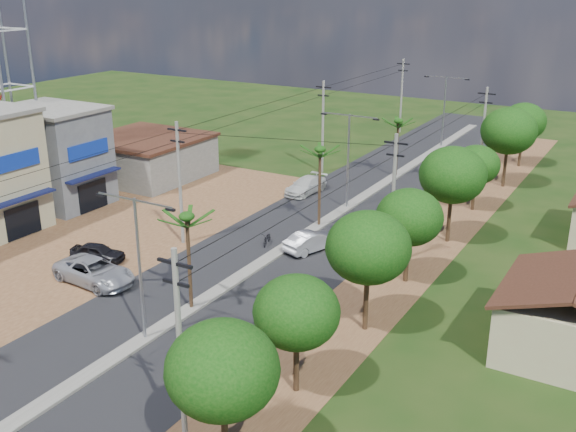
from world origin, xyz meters
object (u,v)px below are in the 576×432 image
at_px(car_parked_dark, 98,253).
at_px(moto_rider_east, 211,354).
at_px(car_silver_mid, 312,242).
at_px(car_parked_silver, 94,272).
at_px(car_white_far, 306,186).

relative_size(car_parked_dark, moto_rider_east, 2.18).
xyz_separation_m(car_silver_mid, car_parked_silver, (-9.32, -11.64, 0.07)).
height_order(car_white_far, car_parked_dark, car_white_far).
bearing_deg(moto_rider_east, car_white_far, -67.37).
bearing_deg(moto_rider_east, car_parked_dark, -20.63).
height_order(car_white_far, moto_rider_east, car_white_far).
bearing_deg(car_white_far, moto_rider_east, -66.48).
xyz_separation_m(car_parked_dark, moto_rider_east, (14.22, -6.37, -0.18)).
bearing_deg(car_silver_mid, car_parked_dark, 56.85).
bearing_deg(car_white_far, car_silver_mid, -55.03).
bearing_deg(car_parked_dark, car_white_far, -29.83).
bearing_deg(car_white_far, car_parked_dark, -98.98).
height_order(car_parked_silver, moto_rider_east, car_parked_silver).
xyz_separation_m(car_silver_mid, moto_rider_east, (2.53, -15.39, -0.26)).
height_order(car_parked_silver, car_parked_dark, car_parked_silver).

